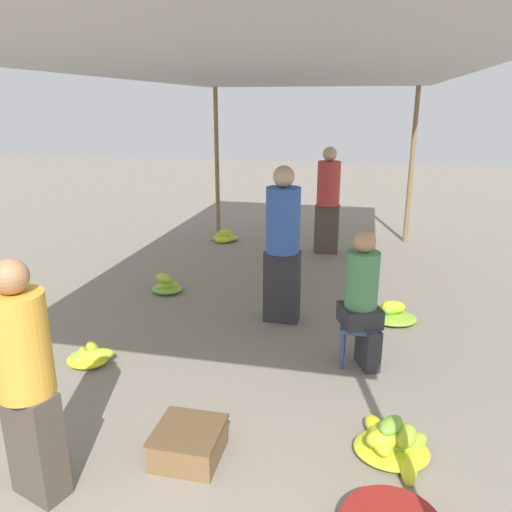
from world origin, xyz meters
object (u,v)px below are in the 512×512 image
stool (359,332)px  vendor_seated (363,297)px  vendor_foreground (26,380)px  banana_pile_left_0 (89,357)px  crate_near (189,443)px  banana_pile_left_2 (225,236)px  shopper_walking_far (328,199)px  banana_pile_right_0 (393,444)px  banana_pile_left_1 (167,285)px  shopper_walking_mid (283,243)px  banana_pile_right_1 (390,314)px

stool → vendor_seated: size_ratio=0.31×
vendor_foreground → banana_pile_left_0: 1.82m
banana_pile_left_0 → crate_near: (1.39, -1.04, 0.05)m
banana_pile_left_2 → shopper_walking_far: shopper_walking_far is taller
vendor_seated → shopper_walking_far: 3.70m
banana_pile_left_0 → shopper_walking_far: 4.67m
shopper_walking_far → banana_pile_right_0: bearing=-79.7°
banana_pile_left_0 → stool: bearing=12.8°
stool → banana_pile_left_2: size_ratio=0.83×
stool → shopper_walking_far: shopper_walking_far is taller
stool → banana_pile_right_0: stool is taller
vendor_foreground → crate_near: (0.80, 0.51, -0.69)m
stool → crate_near: size_ratio=0.88×
banana_pile_left_0 → crate_near: crate_near is taller
banana_pile_left_1 → vendor_foreground: bearing=-80.5°
vendor_seated → shopper_walking_far: shopper_walking_far is taller
crate_near → shopper_walking_mid: (0.23, 2.42, 0.79)m
vendor_foreground → stool: vendor_foreground is taller
banana_pile_right_0 → shopper_walking_mid: size_ratio=0.41×
shopper_walking_mid → banana_pile_left_0: bearing=-139.5°
banana_pile_right_1 → shopper_walking_mid: (-1.21, -0.26, 0.83)m
shopper_walking_mid → banana_pile_left_2: bearing=116.7°
stool → banana_pile_left_0: (-2.49, -0.57, -0.26)m
vendor_seated → banana_pile_left_2: 4.73m
vendor_seated → banana_pile_left_1: bearing=151.5°
stool → shopper_walking_far: size_ratio=0.23×
shopper_walking_mid → banana_pile_left_1: bearing=161.6°
vendor_foreground → banana_pile_right_1: size_ratio=2.62×
banana_pile_right_0 → shopper_walking_mid: bearing=118.7°
banana_pile_left_1 → shopper_walking_mid: shopper_walking_mid is taller
shopper_walking_mid → banana_pile_right_1: bearing=12.0°
vendor_foreground → banana_pile_left_1: (-0.58, 3.47, -0.72)m
banana_pile_left_2 → banana_pile_right_1: banana_pile_right_1 is taller
vendor_seated → banana_pile_left_2: bearing=121.9°
stool → banana_pile_left_2: stool is taller
banana_pile_left_2 → shopper_walking_far: bearing=-10.5°
shopper_walking_mid → vendor_foreground: bearing=-109.3°
banana_pile_left_0 → banana_pile_right_1: bearing=30.1°
banana_pile_right_0 → shopper_walking_far: bearing=100.3°
crate_near → shopper_walking_mid: shopper_walking_mid is taller
vendor_foreground → banana_pile_right_1: 3.96m
vendor_foreground → shopper_walking_far: (1.28, 5.75, 0.09)m
stool → shopper_walking_mid: size_ratio=0.23×
banana_pile_left_0 → banana_pile_left_2: banana_pile_left_2 is taller
banana_pile_left_2 → banana_pile_right_0: bearing=-62.5°
banana_pile_left_2 → banana_pile_right_0: (2.74, -5.26, 0.02)m
banana_pile_right_1 → shopper_walking_mid: bearing=-168.0°
banana_pile_left_0 → banana_pile_right_0: size_ratio=0.67×
vendor_foreground → shopper_walking_far: shopper_walking_far is taller
stool → crate_near: stool is taller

